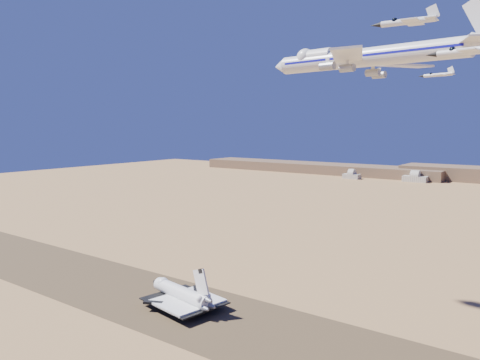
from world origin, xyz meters
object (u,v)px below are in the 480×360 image
Objects in this scene: chase_jet_b at (466,51)px; chase_jet_a at (407,21)px; crew_a at (180,315)px; crew_c at (177,314)px; chase_jet_d at (437,75)px; shuttle at (181,295)px; crew_b at (184,316)px; carrier_747 at (360,58)px.

chase_jet_a is at bearing 157.69° from chase_jet_b.
crew_a reaches higher than crew_c.
chase_jet_d is at bearing 115.47° from chase_jet_b.
chase_jet_a is (82.79, -7.60, 95.85)m from crew_a.
shuttle is 11.92m from crew_b.
crew_b is 0.11× the size of chase_jet_b.
carrier_747 reaches higher than chase_jet_b.
crew_c is (-1.76, 0.42, -0.07)m from crew_a.
crew_c is at bearing -117.51° from chase_jet_d.
crew_b is 0.93× the size of crew_c.
crew_c is (5.30, -7.76, -4.15)m from shuttle.
chase_jet_a reaches higher than chase_jet_d.
shuttle is 140.16m from chase_jet_d.
carrier_747 is 116.25m from crew_c.
crew_a is at bearing 179.28° from chase_jet_b.
crew_a is (7.06, -8.18, -4.08)m from shuttle.
carrier_747 reaches higher than crew_b.
crew_c reaches higher than crew_b.
shuttle is at bearing 166.85° from chase_jet_a.
chase_jet_b is at bearing -44.64° from carrier_747.
chase_jet_d reaches higher than crew_a.
crew_b is 130.94m from chase_jet_b.
chase_jet_b is (104.93, -24.95, 82.46)m from shuttle.
carrier_747 reaches higher than chase_jet_d.
chase_jet_b is at bearing -106.19° from crew_b.
crew_a is 0.13× the size of chase_jet_d.
shuttle is 135.76m from chase_jet_b.
carrier_747 is at bearing 37.36° from shuttle.
chase_jet_a reaches higher than crew_b.
chase_jet_b is at bearing -96.73° from crew_a.
shuttle is at bearing 175.62° from chase_jet_b.
chase_jet_d is (65.63, 87.03, 92.67)m from crew_b.
chase_jet_b is at bearing -3.66° from shuttle.
shuttle reaches higher than crew_c.
crew_a is 1.81m from crew_c.
chase_jet_a is (30.47, -46.88, 0.63)m from carrier_747.
shuttle is 10.27m from crew_c.
crew_a is at bearing -39.48° from shuttle.
carrier_747 is 47.05× the size of crew_c.
carrier_747 reaches higher than shuttle.
carrier_747 reaches higher than crew_c.
chase_jet_d reaches higher than crew_b.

